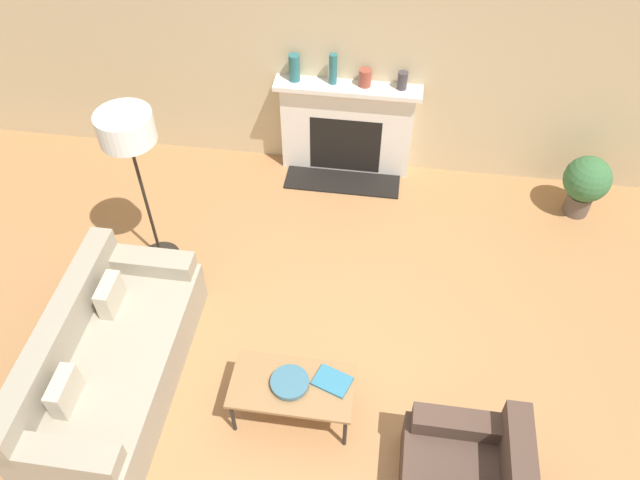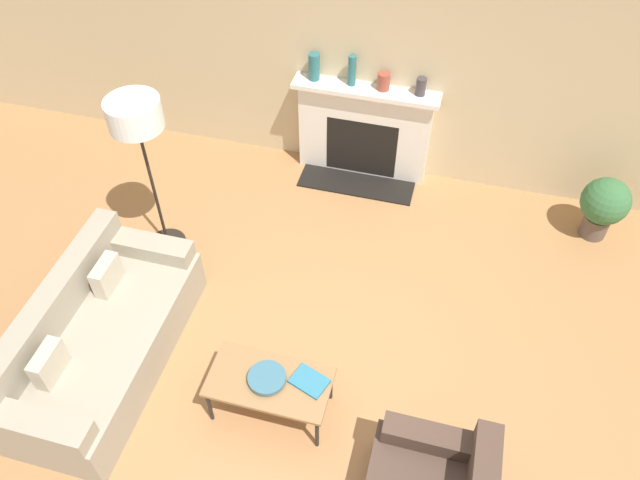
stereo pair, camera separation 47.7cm
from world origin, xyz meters
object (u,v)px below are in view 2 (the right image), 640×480
Objects in this scene: couch at (99,339)px; fireplace at (364,132)px; mantel_vase_left at (314,67)px; floor_lamp at (137,126)px; mantel_vase_right at (421,87)px; bowl at (267,378)px; mantel_vase_center_right at (384,81)px; book at (309,381)px; potted_plant at (604,205)px; mantel_vase_center_left at (352,70)px; coffee_table at (270,383)px.

fireplace is at bearing -27.62° from couch.
floor_lamp is at bearing -123.66° from mantel_vase_left.
bowl is at bearing -101.32° from mantel_vase_right.
floor_lamp is 9.24× the size of mantel_vase_right.
mantel_vase_right is (0.38, 0.00, 0.00)m from mantel_vase_center_right.
potted_plant is (2.30, 2.70, -0.02)m from book.
fireplace is at bearing -5.20° from mantel_vase_center_left.
floor_lamp reaches higher than potted_plant.
potted_plant is at bearing -11.24° from mantel_vase_right.
mantel_vase_center_right is at bearing 85.76° from coffee_table.
mantel_vase_left is 0.40m from mantel_vase_center_left.
potted_plant is at bearing 69.26° from book.
fireplace is 3.48m from couch.
fireplace is 8.26× the size of mantel_vase_right.
mantel_vase_center_left is at bearing 0.00° from mantel_vase_left.
mantel_vase_left is at bearing 98.96° from coffee_table.
mantel_vase_left is 1.11m from mantel_vase_right.
bowl is 0.43× the size of potted_plant.
mantel_vase_center_right reaches higher than potted_plant.
mantel_vase_left reaches higher than mantel_vase_right.
bowl is at bearing -148.12° from book.
mantel_vase_right reaches higher than couch.
mantel_vase_right is (0.63, 3.16, 0.74)m from bowl.
bowl is 0.33m from book.
mantel_vase_right is (2.16, 3.09, 0.90)m from couch.
coffee_table is at bearing -101.02° from mantel_vase_right.
mantel_vase_right is at bearing 36.89° from floor_lamp.
mantel_vase_center_right reaches higher than couch.
couch is 4.95m from potted_plant.
bowl is 0.92× the size of book.
bowl is 3.31m from mantel_vase_right.
mantel_vase_center_right is at bearing 170.53° from potted_plant.
mantel_vase_left reaches higher than couch.
mantel_vase_center_right is (1.85, 1.67, -0.29)m from floor_lamp.
couch reaches higher than coffee_table.
couch is at bearing -87.27° from floor_lamp.
mantel_vase_center_right is 0.98× the size of mantel_vase_right.
mantel_vase_right is at bearing 0.00° from mantel_vase_center_left.
potted_plant is at bearing -9.47° from mantel_vase_center_right.
book is at bearing -88.70° from mantel_vase_center_right.
coffee_table is 3.27m from mantel_vase_center_right.
mantel_vase_center_right is (1.78, 3.09, 0.90)m from couch.
mantel_vase_center_left reaches higher than mantel_vase_right.
fireplace is 2.54m from floor_lamp.
book is at bearing -90.13° from couch.
fireplace reaches higher than potted_plant.
potted_plant is (2.54, -0.38, -0.12)m from fireplace.
coffee_table is 3.31m from mantel_vase_left.
mantel_vase_center_left is at bearing 117.17° from book.
coffee_table is at bearing -81.04° from mantel_vase_left.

